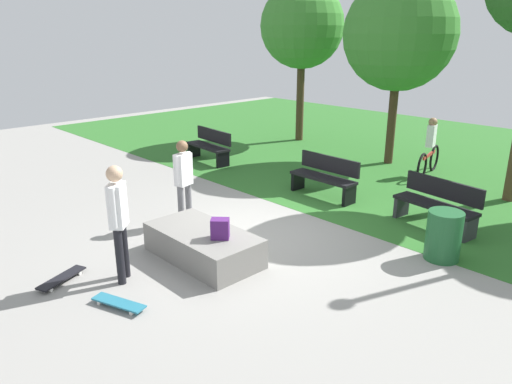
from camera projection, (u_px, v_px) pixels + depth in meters
ground_plane at (261, 236)px, 8.74m from camera, size 28.00×28.00×0.00m
grass_lawn at (453, 161)px, 13.79m from camera, size 26.60×12.56×0.01m
concrete_ledge at (203, 245)px, 7.80m from camera, size 1.97×1.03×0.48m
backpack_on_ledge at (220, 229)px, 7.41m from camera, size 0.34×0.34×0.32m
skater_performing_trick at (118, 215)px, 6.87m from camera, size 0.37×0.37×1.77m
skater_watching at (184, 177)px, 8.96m from camera, size 0.27×0.42×1.65m
skateboard_by_ledge at (119, 303)px, 6.46m from camera, size 0.82×0.46×0.08m
skateboard_spare at (62, 278)px, 7.11m from camera, size 0.48×0.82×0.08m
park_bench_far_left at (437, 203)px, 9.00m from camera, size 1.65×0.67×0.91m
park_bench_near_path at (210, 145)px, 13.61m from camera, size 1.63×0.59×0.91m
park_bench_near_lamppost at (325, 176)px, 10.70m from camera, size 1.60×0.48×0.91m
tree_tall_oak at (302, 26)px, 15.34m from camera, size 2.70×2.70×5.07m
tree_leaning_ash at (400, 34)px, 12.51m from camera, size 2.96×2.96×4.97m
trash_bin at (444, 236)px, 7.73m from camera, size 0.56×0.56×0.82m
cyclist_on_bicycle at (430, 151)px, 12.28m from camera, size 0.43×1.79×1.52m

